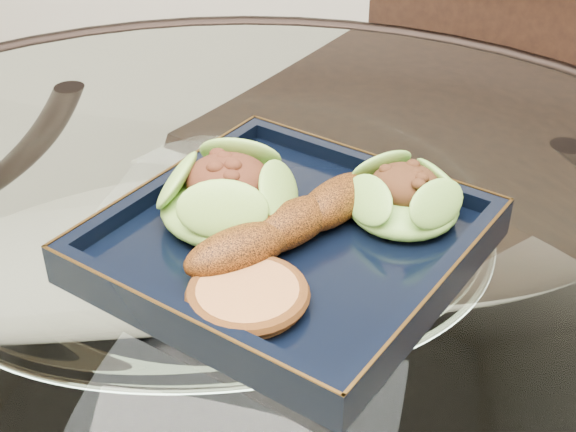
# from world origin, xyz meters

# --- Properties ---
(dining_table) EXTENTS (1.13, 1.13, 0.77)m
(dining_table) POSITION_xyz_m (-0.00, -0.00, 0.60)
(dining_table) COLOR white
(dining_table) RESTS_ON ground
(dining_chair) EXTENTS (0.60, 0.60, 1.07)m
(dining_chair) POSITION_xyz_m (0.17, 0.52, 0.60)
(dining_chair) COLOR black
(dining_chair) RESTS_ON ground
(navy_plate) EXTENTS (0.35, 0.35, 0.02)m
(navy_plate) POSITION_xyz_m (0.05, 0.02, 0.77)
(navy_plate) COLOR black
(navy_plate) RESTS_ON dining_table
(lettuce_wrap_left) EXTENTS (0.14, 0.14, 0.04)m
(lettuce_wrap_left) POSITION_xyz_m (-0.00, 0.03, 0.80)
(lettuce_wrap_left) COLOR olive
(lettuce_wrap_left) RESTS_ON navy_plate
(lettuce_wrap_right) EXTENTS (0.12, 0.12, 0.03)m
(lettuce_wrap_right) POSITION_xyz_m (0.14, 0.07, 0.80)
(lettuce_wrap_right) COLOR #4E8C28
(lettuce_wrap_right) RESTS_ON navy_plate
(roasted_plantain) EXTENTS (0.14, 0.17, 0.03)m
(roasted_plantain) POSITION_xyz_m (0.06, 0.01, 0.80)
(roasted_plantain) COLOR #67300A
(roasted_plantain) RESTS_ON navy_plate
(crumb_patty) EXTENTS (0.10, 0.10, 0.01)m
(crumb_patty) POSITION_xyz_m (0.05, -0.07, 0.79)
(crumb_patty) COLOR #A86838
(crumb_patty) RESTS_ON navy_plate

